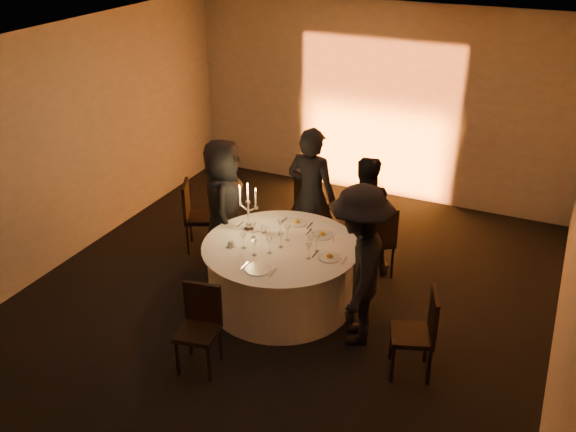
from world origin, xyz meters
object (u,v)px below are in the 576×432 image
at_px(chair_right, 421,329).
at_px(guest_back_left, 311,196).
at_px(chair_back_left, 310,202).
at_px(candelabra, 248,214).
at_px(guest_right, 359,266).
at_px(banquet_table, 281,274).
at_px(chair_back_right, 377,238).
at_px(chair_front, 200,322).
at_px(chair_left, 195,212).
at_px(coffee_cup, 231,243).
at_px(guest_left, 224,205).
at_px(guest_back_right, 363,216).

bearing_deg(chair_right, guest_back_left, -150.43).
xyz_separation_m(chair_back_left, candelabra, (-0.13, -1.56, 0.49)).
relative_size(guest_right, candelabra, 2.89).
relative_size(banquet_table, chair_back_right, 1.87).
bearing_deg(guest_right, chair_back_right, 173.87).
bearing_deg(chair_front, chair_left, 113.09).
distance_m(chair_left, candelabra, 1.30).
xyz_separation_m(banquet_table, coffee_cup, (-0.51, -0.25, 0.42)).
xyz_separation_m(chair_front, guest_left, (-0.76, 1.84, 0.35)).
bearing_deg(guest_right, chair_back_left, -159.67).
distance_m(guest_back_right, guest_right, 1.41).
height_order(banquet_table, chair_left, chair_left).
xyz_separation_m(banquet_table, chair_back_left, (-0.36, 1.73, 0.11)).
bearing_deg(guest_left, chair_left, 44.12).
bearing_deg(chair_left, candelabra, -142.08).
distance_m(chair_right, candelabra, 2.43).
xyz_separation_m(banquet_table, guest_back_left, (-0.08, 1.09, 0.53)).
relative_size(guest_left, guest_right, 0.96).
xyz_separation_m(chair_back_right, guest_left, (-1.86, -0.54, 0.32)).
bearing_deg(guest_back_right, chair_left, -20.20).
relative_size(guest_back_right, guest_right, 0.87).
distance_m(guest_back_left, guest_back_right, 0.71).
relative_size(chair_right, guest_back_right, 0.60).
bearing_deg(guest_back_left, chair_back_right, -178.90).
distance_m(chair_back_right, chair_front, 2.62).
xyz_separation_m(guest_left, guest_back_left, (0.94, 0.59, 0.05)).
distance_m(chair_front, guest_right, 1.72).
height_order(guest_left, coffee_cup, guest_left).
relative_size(banquet_table, chair_front, 2.00).
bearing_deg(chair_front, candelabra, 88.84).
distance_m(chair_right, guest_left, 3.02).
bearing_deg(banquet_table, guest_back_right, 60.26).
relative_size(chair_left, chair_right, 1.03).
relative_size(banquet_table, coffee_cup, 16.36).
bearing_deg(chair_front, chair_back_right, 55.21).
distance_m(chair_back_left, guest_back_left, 0.81).
bearing_deg(guest_back_right, chair_right, 95.57).
relative_size(chair_left, chair_back_left, 1.10).
xyz_separation_m(chair_back_left, coffee_cup, (-0.14, -1.97, 0.31)).
bearing_deg(coffee_cup, chair_back_right, 43.84).
distance_m(chair_right, guest_right, 0.89).
xyz_separation_m(banquet_table, guest_back_right, (0.62, 1.08, 0.39)).
distance_m(guest_right, candelabra, 1.59).
relative_size(guest_back_right, coffee_cup, 14.15).
distance_m(banquet_table, chair_back_right, 1.34).
distance_m(guest_back_left, guest_right, 1.75).
height_order(chair_front, guest_back_right, guest_back_right).
bearing_deg(candelabra, chair_back_right, 33.18).
bearing_deg(chair_back_left, banquet_table, 112.96).
relative_size(banquet_table, guest_left, 1.05).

